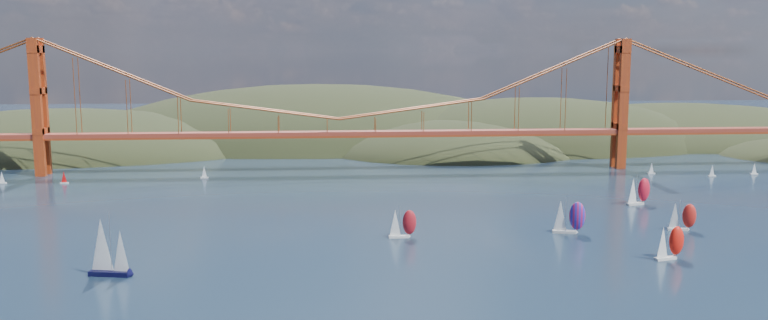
{
  "coord_description": "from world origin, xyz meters",
  "views": [
    {
      "loc": [
        -6.76,
        -129.74,
        49.98
      ],
      "look_at": [
        11.29,
        90.0,
        17.71
      ],
      "focal_mm": 35.0,
      "sensor_mm": 36.0,
      "label": 1
    }
  ],
  "objects_px": {
    "racer_0": "(402,223)",
    "racer_2": "(682,216)",
    "racer_rwb": "(568,216)",
    "racer_3": "(638,191)",
    "sloop_navy": "(107,248)",
    "racer_1": "(669,242)"
  },
  "relations": [
    {
      "from": "racer_1",
      "to": "racer_3",
      "type": "xyz_separation_m",
      "value": [
        19.57,
        63.48,
        0.39
      ]
    },
    {
      "from": "racer_2",
      "to": "racer_3",
      "type": "relative_size",
      "value": 0.87
    },
    {
      "from": "racer_2",
      "to": "racer_1",
      "type": "bearing_deg",
      "value": -108.99
    },
    {
      "from": "racer_0",
      "to": "racer_2",
      "type": "bearing_deg",
      "value": -0.24
    },
    {
      "from": "racer_3",
      "to": "racer_rwb",
      "type": "distance_m",
      "value": 50.37
    },
    {
      "from": "racer_3",
      "to": "racer_0",
      "type": "bearing_deg",
      "value": -172.79
    },
    {
      "from": "sloop_navy",
      "to": "racer_1",
      "type": "height_order",
      "value": "sloop_navy"
    },
    {
      "from": "racer_rwb",
      "to": "racer_2",
      "type": "bearing_deg",
      "value": 14.87
    },
    {
      "from": "racer_rwb",
      "to": "racer_0",
      "type": "bearing_deg",
      "value": -164.49
    },
    {
      "from": "racer_1",
      "to": "racer_2",
      "type": "distance_m",
      "value": 32.84
    },
    {
      "from": "racer_0",
      "to": "racer_3",
      "type": "relative_size",
      "value": 0.86
    },
    {
      "from": "racer_0",
      "to": "racer_rwb",
      "type": "distance_m",
      "value": 46.3
    },
    {
      "from": "racer_3",
      "to": "racer_2",
      "type": "bearing_deg",
      "value": -111.51
    },
    {
      "from": "sloop_navy",
      "to": "racer_rwb",
      "type": "bearing_deg",
      "value": 25.94
    },
    {
      "from": "racer_3",
      "to": "sloop_navy",
      "type": "bearing_deg",
      "value": -173.67
    },
    {
      "from": "sloop_navy",
      "to": "racer_2",
      "type": "xyz_separation_m",
      "value": [
        148.29,
        30.52,
        -2.25
      ]
    },
    {
      "from": "sloop_navy",
      "to": "racer_3",
      "type": "xyz_separation_m",
      "value": [
        150.92,
        65.87,
        -1.65
      ]
    },
    {
      "from": "racer_0",
      "to": "racer_3",
      "type": "height_order",
      "value": "racer_3"
    },
    {
      "from": "racer_2",
      "to": "racer_rwb",
      "type": "bearing_deg",
      "value": -167.0
    },
    {
      "from": "racer_2",
      "to": "sloop_navy",
      "type": "bearing_deg",
      "value": -156.29
    },
    {
      "from": "sloop_navy",
      "to": "racer_2",
      "type": "bearing_deg",
      "value": 23.02
    },
    {
      "from": "sloop_navy",
      "to": "racer_1",
      "type": "distance_m",
      "value": 131.38
    }
  ]
}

